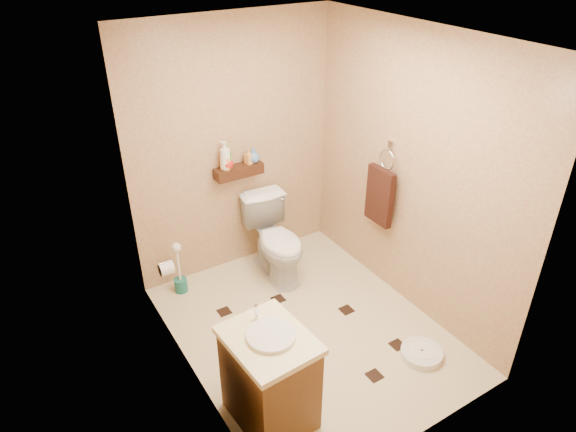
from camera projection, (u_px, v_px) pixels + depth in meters
ground at (307, 330)px, 4.36m from camera, size 2.50×2.50×0.00m
wall_back at (234, 150)px, 4.68m from camera, size 2.00×0.04×2.40m
wall_front at (436, 300)px, 2.84m from camera, size 2.00×0.04×2.40m
wall_left at (182, 246)px, 3.30m from camera, size 0.04×2.50×2.40m
wall_right at (411, 175)px, 4.21m from camera, size 0.04×2.50×2.40m
ceiling at (315, 37)px, 3.15m from camera, size 2.00×2.50×0.02m
wall_shelf at (239, 171)px, 4.71m from camera, size 0.46×0.14×0.10m
floor_accents at (316, 331)px, 4.34m from camera, size 1.14×1.38×0.01m
toilet at (277, 240)px, 4.87m from camera, size 0.49×0.79×0.77m
vanity at (270, 377)px, 3.42m from camera, size 0.53×0.63×0.85m
bathroom_scale at (421, 353)px, 4.08m from camera, size 0.43×0.43×0.07m
toilet_brush at (180, 275)px, 4.73m from camera, size 0.12×0.12×0.53m
towel_ring at (380, 193)px, 4.49m from camera, size 0.12×0.30×0.76m
toilet_paper at (166, 268)px, 4.11m from camera, size 0.12×0.11×0.12m
bottle_a at (225, 155)px, 4.56m from camera, size 0.15×0.15×0.27m
bottle_b at (226, 160)px, 4.58m from camera, size 0.11×0.11×0.18m
bottle_c at (227, 161)px, 4.59m from camera, size 0.16×0.16×0.15m
bottle_d at (227, 157)px, 4.58m from camera, size 0.11×0.11×0.22m
bottle_e at (249, 156)px, 4.70m from camera, size 0.08×0.08×0.14m
bottle_f at (254, 155)px, 4.72m from camera, size 0.12×0.12×0.14m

